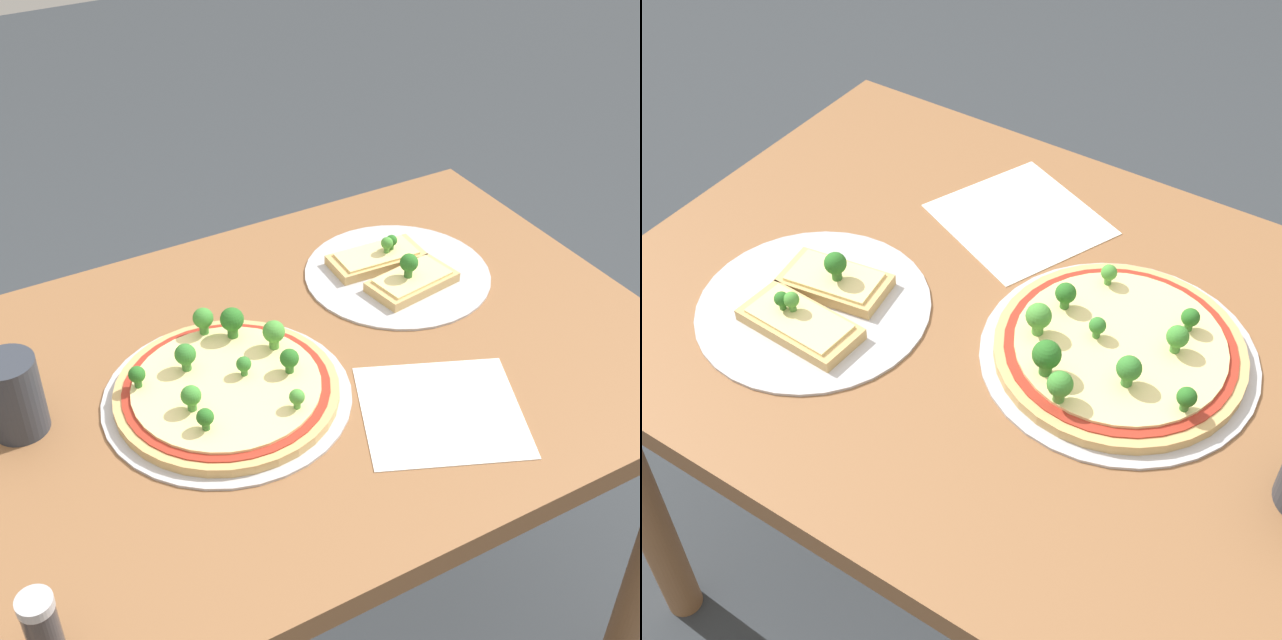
{
  "view_description": "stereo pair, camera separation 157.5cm",
  "coord_description": "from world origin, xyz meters",
  "views": [
    {
      "loc": [
        0.46,
        0.87,
        1.51
      ],
      "look_at": [
        -0.06,
        -0.05,
        0.72
      ],
      "focal_mm": 50.0,
      "sensor_mm": 36.0,
      "label": 1
    },
    {
      "loc": [
        0.37,
        -0.7,
        1.49
      ],
      "look_at": [
        -0.06,
        -0.05,
        0.72
      ],
      "focal_mm": 50.0,
      "sensor_mm": 36.0,
      "label": 2
    }
  ],
  "objects": [
    {
      "name": "pizza_tray_slice",
      "position": [
        -0.23,
        -0.12,
        0.71
      ],
      "size": [
        0.3,
        0.3,
        0.06
      ],
      "color": "#B7B7BC",
      "rests_on": "dining_table"
    },
    {
      "name": "dining_table",
      "position": [
        0.0,
        0.0,
        0.59
      ],
      "size": [
        1.07,
        0.76,
        0.7
      ],
      "color": "brown",
      "rests_on": "ground_plane"
    },
    {
      "name": "paper_menu",
      "position": [
        -0.11,
        0.18,
        0.7
      ],
      "size": [
        0.27,
        0.27,
        0.0
      ],
      "primitive_type": "cube",
      "rotation": [
        0.0,
        0.0,
        -0.41
      ],
      "color": "white",
      "rests_on": "dining_table"
    },
    {
      "name": "pizza_tray_whole",
      "position": [
        0.13,
        0.02,
        0.71
      ],
      "size": [
        0.34,
        0.34,
        0.07
      ],
      "color": "#B7B7BC",
      "rests_on": "dining_table"
    },
    {
      "name": "ground_plane",
      "position": [
        0.0,
        0.0,
        0.0
      ],
      "size": [
        8.0,
        8.0,
        0.0
      ],
      "primitive_type": "plane",
      "color": "#33383D"
    }
  ]
}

